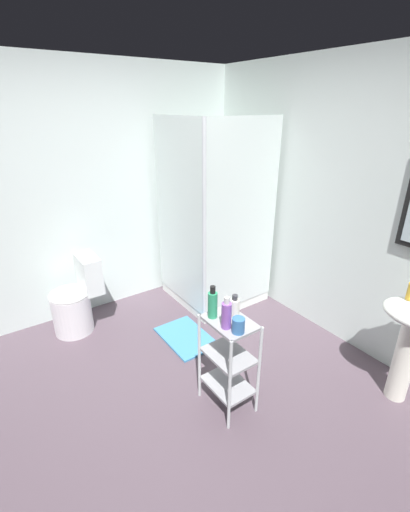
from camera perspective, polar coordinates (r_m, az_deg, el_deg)
The scene contains 11 objects.
ground_plane at distance 2.80m, azimuth -5.27°, elevation -24.90°, with size 4.20×4.20×0.02m, color #54444F.
wall_back at distance 3.27m, azimuth 23.40°, elevation 6.98°, with size 4.20×0.14×2.50m.
wall_left at distance 3.70m, azimuth -20.66°, elevation 9.08°, with size 0.10×4.20×2.50m, color silver.
shower_stall at distance 3.86m, azimuth 1.22°, elevation -1.25°, with size 0.92×0.92×2.00m.
toilet at distance 3.65m, azimuth -20.41°, elevation -7.03°, with size 0.37×0.49×0.76m.
storage_cart at distance 2.57m, azimuth 3.89°, elevation -16.21°, with size 0.38×0.28×0.74m.
body_wash_bottle_green at distance 2.37m, azimuth 1.26°, elevation -7.89°, with size 0.07×0.07×0.24m.
lotion_bottle_white at distance 2.38m, azimuth 4.88°, elevation -8.58°, with size 0.07×0.07×0.18m.
conditioner_bottle_purple at distance 2.27m, azimuth 3.55°, elevation -9.60°, with size 0.07×0.07×0.23m.
rinse_cup at distance 2.26m, azimuth 5.51°, elevation -11.29°, with size 0.08×0.08×0.10m, color #3870B2.
bath_mat at distance 3.47m, azimuth -3.15°, elevation -13.16°, with size 0.60×0.40×0.02m, color teal.
Camera 1 is at (1.65, -0.86, 2.08)m, focal length 24.32 mm.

